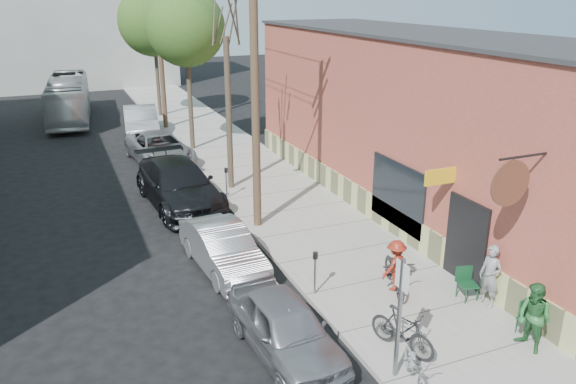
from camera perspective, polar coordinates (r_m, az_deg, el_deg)
name	(u,v)px	position (r m, az deg, el deg)	size (l,w,h in m)	color
ground	(236,314)	(15.08, -5.28, -12.28)	(120.00, 120.00, 0.00)	black
sidewalk	(251,174)	(25.82, -3.77, 1.86)	(4.50, 58.00, 0.15)	#A09C94
cafe_building	(420,123)	(21.91, 13.28, 6.88)	(6.60, 20.20, 6.61)	#A1493B
end_cap_building	(63,16)	(54.33, -21.91, 16.29)	(18.00, 8.00, 12.00)	#A4A39E
sign_post	(400,307)	(12.02, 11.29, -11.41)	(0.07, 0.45, 2.80)	slate
parking_meter_near	(315,266)	(15.28, 2.78, -7.53)	(0.14, 0.14, 1.24)	slate
parking_meter_far	(226,178)	(22.42, -6.29, 1.43)	(0.14, 0.14, 1.24)	slate
utility_pole_near	(253,75)	(18.59, -3.58, 11.75)	(3.57, 0.28, 10.00)	#503A28
utility_pole_far	(159,39)	(34.53, -12.93, 14.87)	(1.80, 0.28, 10.00)	#503A28
tree_bare	(229,115)	(23.09, -6.04, 7.79)	(0.24, 0.24, 6.19)	#44392C
tree_leafy_mid	(186,28)	(29.23, -10.34, 16.11)	(3.87, 3.87, 8.09)	#44392C
tree_leafy_far	(153,21)	(38.12, -13.53, 16.52)	(4.45, 4.45, 8.28)	#44392C
patio_chair_a	(468,284)	(15.94, 17.80, -8.91)	(0.50, 0.50, 0.88)	#103C20
patio_chair_b	(530,319)	(14.90, 23.36, -11.77)	(0.50, 0.50, 0.88)	#103C20
patron_grey	(490,276)	(15.65, 19.85, -8.00)	(0.62, 0.41, 1.71)	gray
patron_green	(534,318)	(14.19, 23.72, -11.63)	(0.81, 0.63, 1.67)	#27622F
cyclist	(396,265)	(15.79, 10.88, -7.34)	(0.95, 0.55, 1.47)	maroon
cyclist_bike	(395,272)	(15.88, 10.83, -7.99)	(0.71, 2.02, 1.06)	black
parked_bike_a	(402,331)	(13.43, 11.53, -13.64)	(0.49, 1.74, 1.05)	black
parked_bike_b	(416,368)	(12.56, 12.87, -17.03)	(0.54, 1.55, 0.81)	gray
car_0	(285,328)	(13.26, -0.26, -13.62)	(1.62, 4.03, 1.37)	gray
car_1	(223,249)	(17.04, -6.61, -5.72)	(1.46, 4.19, 1.38)	#A1A3A9
car_2	(179,185)	(22.29, -11.04, 0.73)	(2.41, 5.93, 1.72)	black
car_3	(160,149)	(28.16, -12.88, 4.32)	(2.44, 5.29, 1.47)	#929299
car_4	(141,122)	(33.67, -14.72, 6.88)	(1.82, 5.23, 1.72)	#999AA1
bus	(69,99)	(39.57, -21.40, 8.82)	(2.36, 10.07, 2.81)	silver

